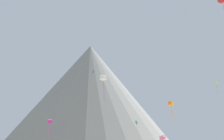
% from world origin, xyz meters
% --- Properties ---
extents(rock_massif, '(105.85, 105.85, 47.30)m').
position_xyz_m(rock_massif, '(-8.79, 87.72, 22.73)').
color(rock_massif, gray).
rests_on(rock_massif, ground_plane).
extents(kite_magenta_low, '(1.55, 1.62, 5.68)m').
position_xyz_m(kite_magenta_low, '(-18.50, 54.92, 12.04)').
color(kite_magenta_low, '#D1339E').
extents(kite_red_high, '(2.00, 1.32, 3.62)m').
position_xyz_m(kite_red_high, '(27.38, 34.48, 41.42)').
color(kite_red_high, red).
extents(kite_white_mid, '(1.41, 1.41, 5.26)m').
position_xyz_m(kite_white_mid, '(-3.13, 24.83, 18.07)').
color(kite_white_mid, white).
extents(kite_green_low, '(0.72, 0.27, 2.71)m').
position_xyz_m(kite_green_low, '(6.88, 53.67, 11.49)').
color(kite_green_low, green).
extents(kite_orange_low, '(1.06, 1.07, 3.90)m').
position_xyz_m(kite_orange_low, '(9.23, 19.55, 11.95)').
color(kite_orange_low, orange).
extents(kite_indigo_high, '(0.92, 1.45, 1.39)m').
position_xyz_m(kite_indigo_high, '(-5.87, 55.79, 27.54)').
color(kite_indigo_high, '#5138B2').
extents(kite_lime_mid, '(0.80, 0.51, 3.21)m').
position_xyz_m(kite_lime_mid, '(23.99, 34.15, 18.93)').
color(kite_lime_mid, '#8CD133').
extents(kite_pink_low, '(1.63, 1.64, 5.51)m').
position_xyz_m(kite_pink_low, '(10.81, 35.96, 6.49)').
color(kite_pink_low, pink).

